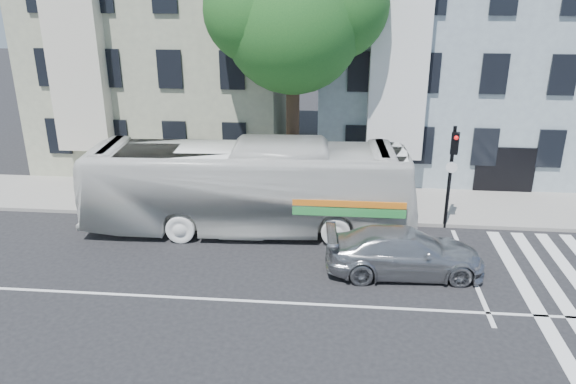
# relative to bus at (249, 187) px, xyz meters

# --- Properties ---
(ground) EXTENTS (120.00, 120.00, 0.00)m
(ground) POSITION_rel_bus_xyz_m (1.40, -5.20, -1.74)
(ground) COLOR black
(ground) RESTS_ON ground
(sidewalk_far) EXTENTS (80.00, 4.00, 0.15)m
(sidewalk_far) POSITION_rel_bus_xyz_m (1.40, 2.80, -1.67)
(sidewalk_far) COLOR gray
(sidewalk_far) RESTS_ON ground
(building_left) EXTENTS (12.00, 10.00, 11.00)m
(building_left) POSITION_rel_bus_xyz_m (-5.60, 9.80, 3.76)
(building_left) COLOR gray
(building_left) RESTS_ON ground
(building_right) EXTENTS (12.00, 10.00, 11.00)m
(building_right) POSITION_rel_bus_xyz_m (8.40, 9.80, 3.76)
(building_right) COLOR gray
(building_right) RESTS_ON ground
(street_tree) EXTENTS (7.30, 5.90, 11.10)m
(street_tree) POSITION_rel_bus_xyz_m (1.46, 3.54, 6.09)
(street_tree) COLOR #2D2116
(street_tree) RESTS_ON ground
(bus) EXTENTS (3.56, 12.65, 3.49)m
(bus) POSITION_rel_bus_xyz_m (0.00, 0.00, 0.00)
(bus) COLOR silver
(bus) RESTS_ON ground
(sedan) EXTENTS (2.44, 5.33, 1.51)m
(sedan) POSITION_rel_bus_xyz_m (5.65, -2.94, -0.99)
(sedan) COLOR #A3A5AA
(sedan) RESTS_ON ground
(hedge) EXTENTS (8.48, 2.69, 0.70)m
(hedge) POSITION_rel_bus_xyz_m (-1.17, 1.10, -1.24)
(hedge) COLOR #33601F
(hedge) RESTS_ON sidewalk_far
(traffic_signal) EXTENTS (0.42, 0.53, 4.09)m
(traffic_signal) POSITION_rel_bus_xyz_m (7.63, 0.74, 0.90)
(traffic_signal) COLOR black
(traffic_signal) RESTS_ON ground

